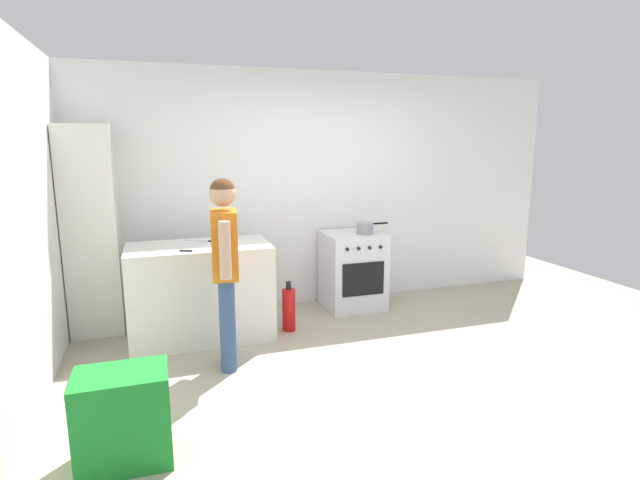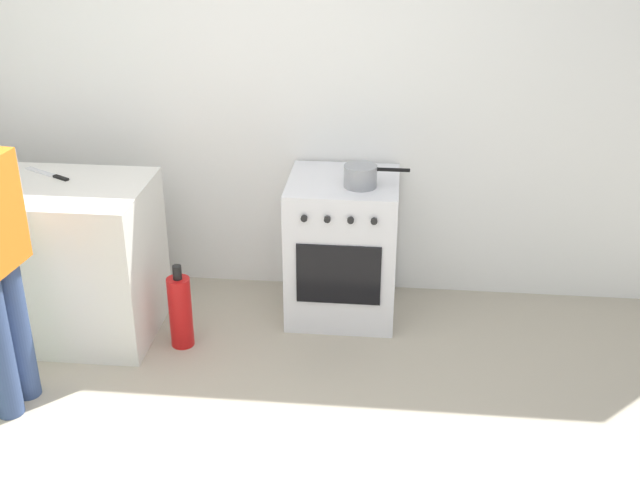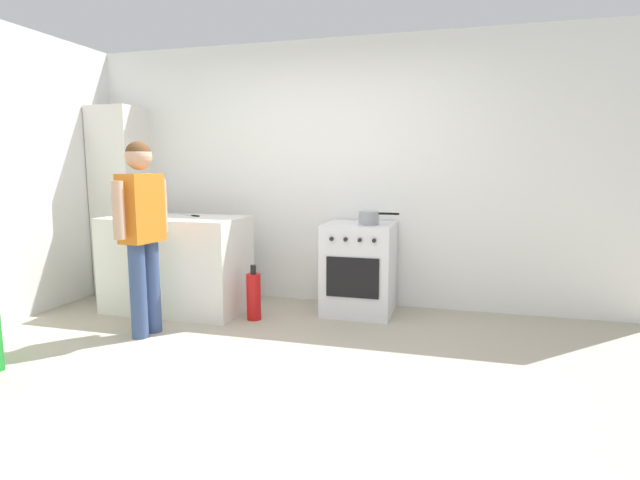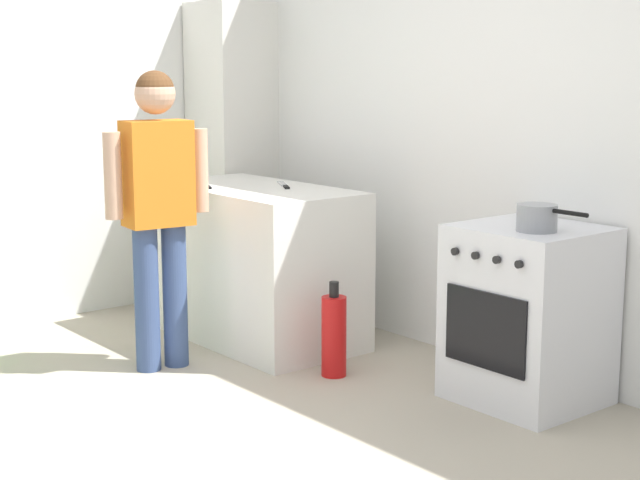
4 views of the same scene
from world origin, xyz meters
TOP-DOWN VIEW (x-y plane):
  - back_wall at (0.00, 1.95)m, footprint 6.00×0.10m
  - counter_unit at (-1.35, 1.20)m, footprint 1.30×0.70m
  - oven_left at (0.35, 1.58)m, footprint 0.63×0.62m
  - pot at (0.45, 1.49)m, footprint 0.36×0.18m
  - knife_bread at (-1.29, 1.36)m, footprint 0.32×0.20m
  - fire_extinguisher at (-0.52, 1.10)m, footprint 0.13×0.13m

SIDE VIEW (x-z plane):
  - fire_extinguisher at x=-0.52m, z-range -0.03..0.47m
  - oven_left at x=0.35m, z-range 0.00..0.85m
  - counter_unit at x=-1.35m, z-range 0.00..0.90m
  - knife_bread at x=-1.29m, z-range 0.90..0.91m
  - pot at x=0.45m, z-range 0.85..0.97m
  - back_wall at x=0.00m, z-range 0.00..2.60m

